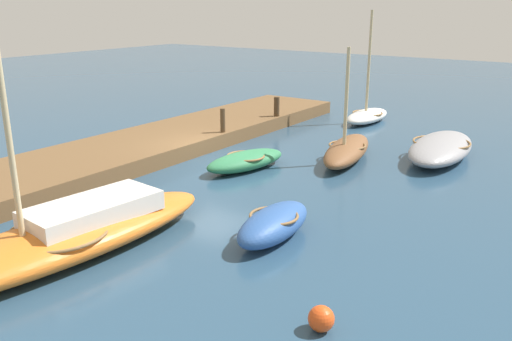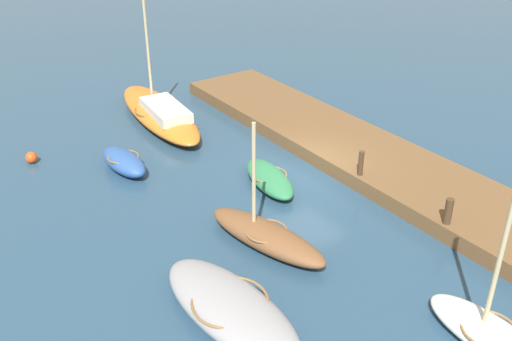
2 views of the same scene
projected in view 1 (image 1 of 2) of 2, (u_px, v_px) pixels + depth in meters
The scene contains 11 objects.
ground_plane at pixel (212, 160), 19.23m from camera, with size 84.00×84.00×0.00m, color navy.
dock_platform at pixel (160, 142), 20.58m from camera, with size 20.57×3.84×0.56m, color brown.
motorboat_grey at pixel (441, 148), 19.32m from camera, with size 5.09×2.35×0.79m.
sailboat_orange at pixel (63, 237), 11.77m from camera, with size 7.95×2.88×5.62m.
rowboat_green at pixel (246, 160), 18.09m from camera, with size 3.37×1.88×0.60m.
dinghy_blue at pixel (274, 224), 12.71m from camera, with size 2.80×1.31×0.75m.
rowboat_white at pixel (367, 115), 25.30m from camera, with size 3.40×1.41×5.09m.
rowboat_brown at pixel (347, 150), 19.13m from camera, with size 4.60×2.22×4.00m.
mooring_post_west at pixel (277, 107), 23.86m from camera, with size 0.25×0.25×0.86m, color #47331E.
mooring_post_mid_west at pixel (223, 120), 20.85m from camera, with size 0.19×0.19×0.93m, color #47331E.
marker_buoy at pixel (321, 319), 9.14m from camera, with size 0.46×0.46×0.46m, color #E54C19.
Camera 1 is at (14.21, 11.91, 5.35)m, focal length 37.79 mm.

